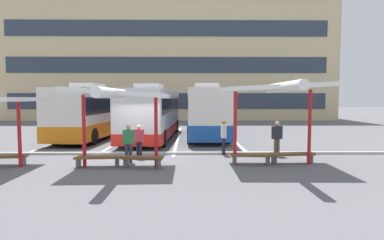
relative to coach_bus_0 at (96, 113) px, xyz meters
name	(u,v)px	position (x,y,z in m)	size (l,w,h in m)	color
ground_plane	(133,157)	(3.91, -7.49, -1.71)	(160.00, 160.00, 0.00)	slate
terminal_building	(170,55)	(3.94, 22.07, 7.04)	(42.01, 12.31, 20.22)	#D1BC8C
coach_bus_0	(96,113)	(0.00, 0.00, 0.00)	(3.50, 10.56, 3.71)	silver
coach_bus_1	(153,113)	(4.07, -0.64, 0.00)	(3.19, 11.03, 3.64)	silver
coach_bus_2	(205,113)	(7.68, 0.33, 0.01)	(2.66, 10.25, 3.73)	silver
lane_stripe_0	(71,138)	(-1.65, -0.41, -1.70)	(0.16, 14.00, 0.01)	white
lane_stripe_1	(125,138)	(2.05, -0.41, -1.70)	(0.16, 14.00, 0.01)	white
lane_stripe_2	(178,138)	(5.76, -0.41, -1.70)	(0.16, 14.00, 0.01)	white
lane_stripe_3	(231,138)	(9.46, -0.41, -1.70)	(0.16, 14.00, 0.01)	white
bench_1	(5,158)	(-0.95, -9.37, -1.37)	(1.70, 0.60, 0.45)	brown
waiting_shelter_1	(118,95)	(3.75, -9.80, 1.18)	(3.87, 4.55, 3.17)	red
bench_2	(98,159)	(2.85, -9.55, -1.37)	(1.84, 0.56, 0.45)	brown
bench_3	(142,159)	(4.65, -9.72, -1.37)	(1.67, 0.63, 0.45)	brown
waiting_shelter_2	(275,89)	(9.96, -9.39, 1.40)	(4.10, 4.95, 3.37)	red
bench_4	(251,157)	(9.06, -9.19, -1.37)	(1.71, 0.53, 0.45)	brown
bench_5	(292,155)	(10.86, -8.95, -1.36)	(1.92, 0.61, 0.45)	brown
platform_kerb	(136,153)	(3.91, -6.81, -1.65)	(44.00, 0.24, 0.12)	#ADADA8
waiting_passenger_0	(224,135)	(8.19, -6.91, -0.72)	(0.23, 0.50, 1.70)	black
waiting_passenger_1	(277,136)	(10.69, -7.25, -0.75)	(0.52, 0.37, 1.66)	brown
waiting_passenger_2	(128,141)	(3.92, -8.71, -0.76)	(0.51, 0.32, 1.65)	#33384C
waiting_passenger_3	(139,139)	(4.21, -7.70, -0.83)	(0.49, 0.44, 1.54)	black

